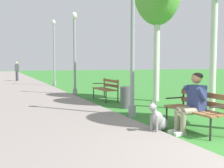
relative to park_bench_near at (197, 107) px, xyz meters
The scene contains 10 objects.
paved_path 22.56m from the park_bench_near, 97.51° to the left, with size 4.26×60.00×0.04m, color gray.
park_bench_near is the anchor object (origin of this frame).
park_bench_mid 5.13m from the park_bench_near, 90.14° to the left, with size 0.55×1.50×0.85m.
person_seated_on_near_bench 0.28m from the park_bench_near, 158.90° to the right, with size 0.74×0.49×1.25m.
dog_grey 0.90m from the park_bench_near, 163.44° to the left, with size 0.77×0.49×0.71m.
lamp_post_near 2.56m from the park_bench_near, 107.64° to the left, with size 0.24×0.24×4.19m.
lamp_post_mid 7.49m from the park_bench_near, 95.46° to the left, with size 0.24×0.24×3.79m.
lamp_post_far 13.01m from the park_bench_near, 92.51° to the left, with size 0.24×0.24×4.33m.
litter_bin 3.19m from the park_bench_near, 92.32° to the left, with size 0.36×0.36×0.70m, color #515156.
pedestrian_distant 19.04m from the park_bench_near, 97.74° to the left, with size 0.32×0.22×1.65m.
Camera 1 is at (-3.42, -2.65, 1.42)m, focal length 41.42 mm.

